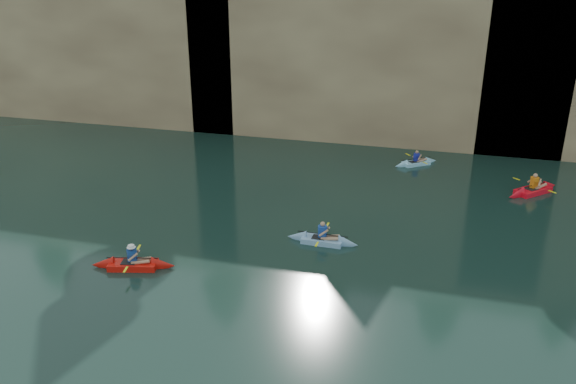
# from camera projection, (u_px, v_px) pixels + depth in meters

# --- Properties ---
(ground) EXTENTS (160.00, 160.00, 0.00)m
(ground) POSITION_uv_depth(u_px,v_px,m) (195.00, 324.00, 18.05)
(ground) COLOR black
(ground) RESTS_ON ground
(cliff) EXTENTS (70.00, 16.00, 12.00)m
(cliff) POSITION_uv_depth(u_px,v_px,m) (357.00, 36.00, 42.71)
(cliff) COLOR tan
(cliff) RESTS_ON ground
(cliff_slab_west) EXTENTS (26.00, 2.40, 10.56)m
(cliff_slab_west) POSITION_uv_depth(u_px,v_px,m) (72.00, 49.00, 41.50)
(cliff_slab_west) COLOR tan
(cliff_slab_west) RESTS_ON ground
(cliff_slab_center) EXTENTS (24.00, 2.40, 11.40)m
(cliff_slab_center) POSITION_uv_depth(u_px,v_px,m) (369.00, 54.00, 35.68)
(cliff_slab_center) COLOR tan
(cliff_slab_center) RESTS_ON ground
(sea_cave_west) EXTENTS (4.50, 1.00, 4.00)m
(sea_cave_west) POSITION_uv_depth(u_px,v_px,m) (96.00, 96.00, 41.60)
(sea_cave_west) COLOR black
(sea_cave_west) RESTS_ON ground
(sea_cave_center) EXTENTS (3.50, 1.00, 3.20)m
(sea_cave_center) POSITION_uv_depth(u_px,v_px,m) (276.00, 114.00, 38.14)
(sea_cave_center) COLOR black
(sea_cave_center) RESTS_ON ground
(sea_cave_east) EXTENTS (5.00, 1.00, 4.50)m
(sea_cave_east) POSITION_uv_depth(u_px,v_px,m) (495.00, 118.00, 34.30)
(sea_cave_east) COLOR black
(sea_cave_east) RESTS_ON ground
(main_kayaker) EXTENTS (3.29, 2.14, 1.19)m
(main_kayaker) POSITION_uv_depth(u_px,v_px,m) (133.00, 264.00, 21.42)
(main_kayaker) COLOR red
(main_kayaker) RESTS_ON ground
(kayaker_ltblue_near) EXTENTS (3.03, 2.36, 1.20)m
(kayaker_ltblue_near) POSITION_uv_depth(u_px,v_px,m) (322.00, 240.00, 23.40)
(kayaker_ltblue_near) COLOR #80ADD6
(kayaker_ltblue_near) RESTS_ON ground
(kayaker_red_far) EXTENTS (3.05, 3.11, 1.32)m
(kayaker_red_far) POSITION_uv_depth(u_px,v_px,m) (533.00, 190.00, 28.70)
(kayaker_red_far) COLOR red
(kayaker_red_far) RESTS_ON ground
(kayaker_ltblue_mid) EXTENTS (2.65, 2.31, 1.09)m
(kayaker_ltblue_mid) POSITION_uv_depth(u_px,v_px,m) (416.00, 163.00, 32.92)
(kayaker_ltblue_mid) COLOR #97DEFD
(kayaker_ltblue_mid) RESTS_ON ground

